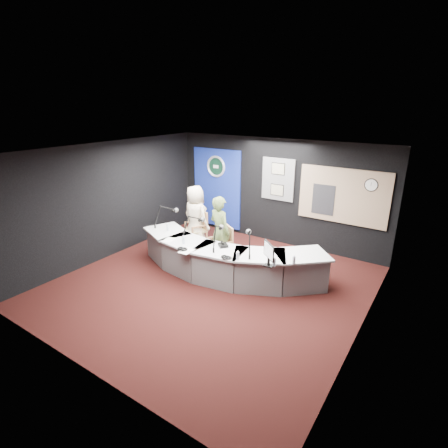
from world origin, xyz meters
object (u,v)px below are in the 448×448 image
Objects in this scene: person_man at (196,217)px; person_woman at (220,232)px; broadcast_desk at (223,259)px; armchair_right at (220,245)px; armchair_left at (196,228)px.

person_woman is at bearing 162.73° from person_man.
person_man is at bearing 147.72° from broadcast_desk.
broadcast_desk is at bearing 149.65° from person_woman.
person_man reaches higher than armchair_right.
person_woman is (0.00, 0.00, 0.34)m from armchair_right.
armchair_left is 0.64× the size of person_man.
armchair_left is 1.35m from person_woman.
person_man reaches higher than armchair_left.
broadcast_desk is at bearing 157.29° from person_man.
person_woman is (-0.34, 0.36, 0.47)m from broadcast_desk.
person_woman is at bearing 133.20° from broadcast_desk.
person_woman is (1.17, -0.59, 0.01)m from person_man.
armchair_left is at bearing -10.38° from person_woman.
person_man is 1.32m from person_woman.
person_woman is at bearing 0.67° from armchair_left.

